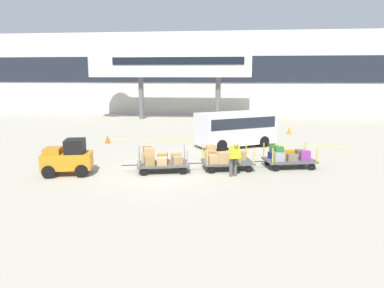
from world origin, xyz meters
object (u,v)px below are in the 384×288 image
at_px(baggage_cart_middle, 224,158).
at_px(safety_cone_near, 289,131).
at_px(baggage_tug, 68,158).
at_px(baggage_cart_lead, 160,160).
at_px(baggage_handler, 234,157).
at_px(shuttle_van, 236,127).
at_px(baggage_cart_tail, 288,157).
at_px(safety_cone_far, 107,139).

distance_m(baggage_cart_middle, safety_cone_near, 11.81).
relative_size(baggage_tug, baggage_cart_lead, 0.75).
relative_size(baggage_handler, safety_cone_near, 2.84).
xyz_separation_m(baggage_cart_lead, baggage_cart_middle, (2.88, 0.71, -0.01)).
bearing_deg(baggage_tug, safety_cone_near, 48.15).
bearing_deg(baggage_cart_lead, shuttle_van, 61.99).
xyz_separation_m(baggage_tug, baggage_cart_middle, (6.81, 1.68, -0.22)).
xyz_separation_m(baggage_cart_lead, baggage_cart_tail, (5.89, 1.45, -0.04)).
relative_size(baggage_cart_lead, shuttle_van, 0.61).
relative_size(baggage_tug, baggage_handler, 1.47).
bearing_deg(baggage_cart_tail, baggage_handler, -143.33).
bearing_deg(baggage_cart_lead, baggage_cart_middle, 13.94).
distance_m(baggage_tug, baggage_cart_middle, 7.02).
distance_m(baggage_tug, baggage_cart_lead, 4.06).
height_order(shuttle_van, safety_cone_far, shuttle_van).
xyz_separation_m(baggage_cart_middle, safety_cone_near, (4.48, 10.92, -0.26)).
bearing_deg(baggage_cart_tail, baggage_cart_middle, -166.23).
height_order(baggage_cart_lead, safety_cone_near, baggage_cart_lead).
relative_size(baggage_handler, safety_cone_far, 2.84).
bearing_deg(baggage_tug, baggage_cart_tail, 13.85).
distance_m(baggage_cart_lead, safety_cone_far, 8.09).
bearing_deg(baggage_tug, baggage_handler, 4.08).
bearing_deg(safety_cone_near, safety_cone_far, -157.13).
height_order(baggage_cart_middle, safety_cone_near, baggage_cart_middle).
height_order(baggage_cart_middle, safety_cone_far, baggage_cart_middle).
xyz_separation_m(baggage_tug, baggage_handler, (7.27, 0.52, 0.11)).
bearing_deg(baggage_handler, safety_cone_far, 139.47).
height_order(baggage_tug, safety_cone_far, baggage_tug).
bearing_deg(safety_cone_near, baggage_handler, -108.41).
bearing_deg(safety_cone_near, baggage_cart_middle, -112.30).
xyz_separation_m(baggage_tug, baggage_cart_lead, (3.93, 0.97, -0.20)).
distance_m(shuttle_van, safety_cone_far, 8.25).
bearing_deg(shuttle_van, baggage_cart_lead, -118.01).
xyz_separation_m(baggage_handler, safety_cone_near, (4.02, 12.09, -0.59)).
bearing_deg(baggage_cart_middle, baggage_cart_lead, -166.06).
xyz_separation_m(baggage_handler, safety_cone_far, (-8.14, 6.96, -0.59)).
bearing_deg(safety_cone_far, shuttle_van, -0.91).
height_order(baggage_tug, baggage_handler, baggage_tug).
height_order(baggage_tug, safety_cone_near, baggage_tug).
bearing_deg(safety_cone_near, shuttle_van, -127.02).
height_order(baggage_cart_lead, baggage_handler, baggage_handler).
relative_size(safety_cone_near, safety_cone_far, 1.00).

